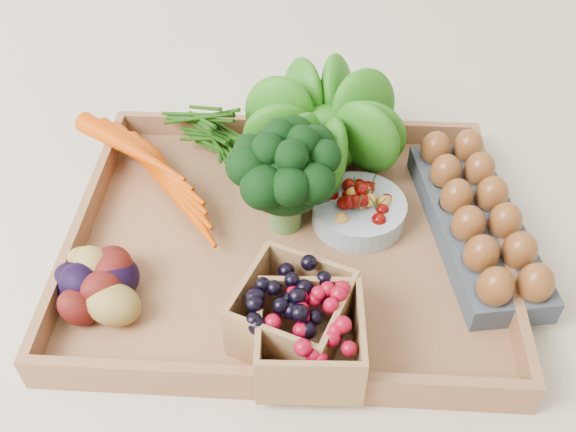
# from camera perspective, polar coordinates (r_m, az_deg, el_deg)

# --- Properties ---
(ground) EXTENTS (4.00, 4.00, 0.00)m
(ground) POSITION_cam_1_polar(r_m,az_deg,el_deg) (0.85, 0.00, -2.86)
(ground) COLOR beige
(ground) RESTS_ON ground
(tray) EXTENTS (0.55, 0.45, 0.01)m
(tray) POSITION_cam_1_polar(r_m,az_deg,el_deg) (0.85, 0.00, -2.52)
(tray) COLOR #93623E
(tray) RESTS_ON ground
(carrots) EXTENTS (0.21, 0.15, 0.05)m
(carrots) POSITION_cam_1_polar(r_m,az_deg,el_deg) (0.91, -10.74, 3.35)
(carrots) COLOR #C03D00
(carrots) RESTS_ON tray
(lettuce) EXTENTS (0.16, 0.16, 0.16)m
(lettuce) POSITION_cam_1_polar(r_m,az_deg,el_deg) (0.91, 3.32, 8.54)
(lettuce) COLOR #214E0C
(lettuce) RESTS_ON tray
(broccoli) EXTENTS (0.14, 0.14, 0.11)m
(broccoli) POSITION_cam_1_polar(r_m,az_deg,el_deg) (0.82, -0.25, 2.05)
(broccoli) COLOR black
(broccoli) RESTS_ON tray
(cherry_bowl) EXTENTS (0.13, 0.13, 0.03)m
(cherry_bowl) POSITION_cam_1_polar(r_m,az_deg,el_deg) (0.86, 6.29, 0.39)
(cherry_bowl) COLOR #8C9EA5
(cherry_bowl) RESTS_ON tray
(egg_carton) EXTENTS (0.15, 0.31, 0.03)m
(egg_carton) POSITION_cam_1_polar(r_m,az_deg,el_deg) (0.87, 16.31, -0.84)
(egg_carton) COLOR #3C434D
(egg_carton) RESTS_ON tray
(potatoes) EXTENTS (0.13, 0.13, 0.08)m
(potatoes) POSITION_cam_1_polar(r_m,az_deg,el_deg) (0.79, -16.69, -4.98)
(potatoes) COLOR #440E0B
(potatoes) RESTS_ON tray
(punnet_blackberry) EXTENTS (0.15, 0.15, 0.08)m
(punnet_blackberry) POSITION_cam_1_polar(r_m,az_deg,el_deg) (0.72, 0.38, -8.60)
(punnet_blackberry) COLOR black
(punnet_blackberry) RESTS_ON tray
(punnet_raspberry) EXTENTS (0.12, 0.12, 0.08)m
(punnet_raspberry) POSITION_cam_1_polar(r_m,az_deg,el_deg) (0.70, 1.92, -10.91)
(punnet_raspberry) COLOR maroon
(punnet_raspberry) RESTS_ON tray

